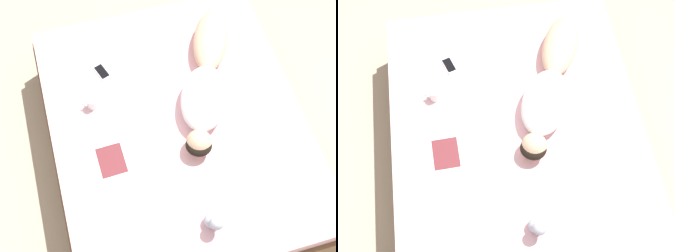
# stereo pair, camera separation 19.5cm
# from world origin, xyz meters

# --- Properties ---
(ground_plane) EXTENTS (12.00, 12.00, 0.00)m
(ground_plane) POSITION_xyz_m (0.00, 0.00, 0.00)
(ground_plane) COLOR #B7A88E
(bed) EXTENTS (1.84, 2.20, 0.54)m
(bed) POSITION_xyz_m (0.00, 0.00, 0.27)
(bed) COLOR brown
(bed) RESTS_ON ground_plane
(person) EXTENTS (0.70, 1.25, 0.19)m
(person) POSITION_xyz_m (-0.28, -0.22, 0.63)
(person) COLOR #DBB28E
(person) RESTS_ON bed
(open_magazine) EXTENTS (0.56, 0.34, 0.01)m
(open_magazine) POSITION_xyz_m (0.39, 0.17, 0.54)
(open_magazine) COLOR white
(open_magazine) RESTS_ON bed
(coffee_mug) EXTENTS (0.11, 0.07, 0.10)m
(coffee_mug) POSITION_xyz_m (0.56, -0.29, 0.59)
(coffee_mug) COLOR white
(coffee_mug) RESTS_ON bed
(cell_phone) EXTENTS (0.12, 0.17, 0.01)m
(cell_phone) POSITION_xyz_m (0.43, -0.56, 0.54)
(cell_phone) COLOR silver
(cell_phone) RESTS_ON bed
(plush_toy) EXTENTS (0.12, 0.14, 0.18)m
(plush_toy) POSITION_xyz_m (-0.01, 0.78, 0.62)
(plush_toy) COLOR #B2BCCC
(plush_toy) RESTS_ON bed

